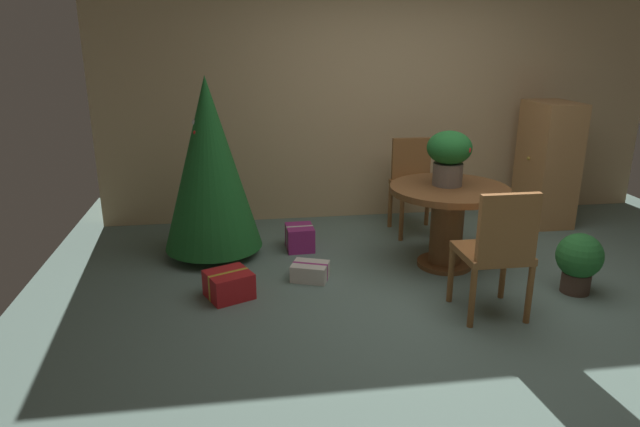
# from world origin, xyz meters

# --- Properties ---
(ground_plane) EXTENTS (6.60, 6.60, 0.00)m
(ground_plane) POSITION_xyz_m (0.00, 0.00, 0.00)
(ground_plane) COLOR slate
(back_wall_panel) EXTENTS (6.00, 0.10, 2.60)m
(back_wall_panel) POSITION_xyz_m (0.00, 2.20, 1.30)
(back_wall_panel) COLOR tan
(back_wall_panel) RESTS_ON ground_plane
(round_dining_table) EXTENTS (1.00, 1.00, 0.71)m
(round_dining_table) POSITION_xyz_m (0.17, 0.63, 0.48)
(round_dining_table) COLOR brown
(round_dining_table) RESTS_ON ground_plane
(flower_vase) EXTENTS (0.37, 0.37, 0.46)m
(flower_vase) POSITION_xyz_m (0.17, 0.69, 0.98)
(flower_vase) COLOR #665B51
(flower_vase) RESTS_ON round_dining_table
(wooden_chair_near) EXTENTS (0.46, 0.44, 0.94)m
(wooden_chair_near) POSITION_xyz_m (0.17, -0.31, 0.53)
(wooden_chair_near) COLOR brown
(wooden_chair_near) RESTS_ON ground_plane
(wooden_chair_far) EXTENTS (0.44, 0.46, 0.93)m
(wooden_chair_far) POSITION_xyz_m (0.17, 1.58, 0.54)
(wooden_chair_far) COLOR brown
(wooden_chair_far) RESTS_ON ground_plane
(holiday_tree) EXTENTS (0.87, 0.87, 1.61)m
(holiday_tree) POSITION_xyz_m (-1.82, 1.18, 0.85)
(holiday_tree) COLOR brown
(holiday_tree) RESTS_ON ground_plane
(gift_box_red) EXTENTS (0.41, 0.40, 0.20)m
(gift_box_red) POSITION_xyz_m (-1.68, 0.29, 0.10)
(gift_box_red) COLOR red
(gift_box_red) RESTS_ON ground_plane
(gift_box_cream) EXTENTS (0.35, 0.32, 0.14)m
(gift_box_cream) POSITION_xyz_m (-1.02, 0.52, 0.07)
(gift_box_cream) COLOR silver
(gift_box_cream) RESTS_ON ground_plane
(gift_box_purple) EXTENTS (0.26, 0.30, 0.23)m
(gift_box_purple) POSITION_xyz_m (-1.03, 1.21, 0.11)
(gift_box_purple) COLOR #9E287A
(gift_box_purple) RESTS_ON ground_plane
(wooden_cabinet) EXTENTS (0.45, 0.62, 1.28)m
(wooden_cabinet) POSITION_xyz_m (1.63, 1.64, 0.64)
(wooden_cabinet) COLOR #B27F4C
(wooden_cabinet) RESTS_ON ground_plane
(potted_plant) EXTENTS (0.35, 0.35, 0.48)m
(potted_plant) POSITION_xyz_m (1.00, -0.02, 0.27)
(potted_plant) COLOR #4C382D
(potted_plant) RESTS_ON ground_plane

